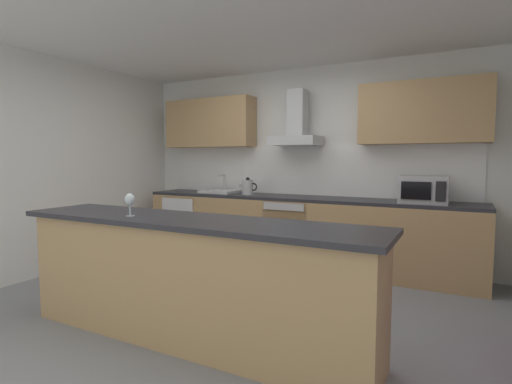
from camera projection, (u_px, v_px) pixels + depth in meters
The scene contains 15 objects.
ground at pixel (230, 308), 3.69m from camera, with size 5.96×4.96×0.02m, color gray.
ceiling at pixel (229, 20), 3.47m from camera, with size 5.96×4.96×0.02m, color white.
wall_back at pixel (308, 165), 5.38m from camera, with size 5.96×0.12×2.60m, color white.
wall_left at pixel (51, 166), 4.76m from camera, with size 0.12×4.96×2.60m, color white.
backsplash_tile at pixel (306, 170), 5.32m from camera, with size 4.22×0.02×0.66m, color white.
counter_back at pixel (297, 231), 5.11m from camera, with size 4.36×0.60×0.90m.
counter_island at pixel (189, 279), 2.98m from camera, with size 2.96×0.64×0.94m.
upper_cabinets at pixel (302, 119), 5.12m from camera, with size 4.31×0.32×0.70m.
oven at pixel (292, 230), 5.12m from camera, with size 0.60×0.62×0.80m.
refrigerator at pixel (190, 223), 5.89m from camera, with size 0.58×0.60×0.85m.
microwave at pixel (424, 190), 4.31m from camera, with size 0.50×0.38×0.30m.
sink at pixel (220, 191), 5.61m from camera, with size 0.50×0.40×0.26m.
kettle at pixel (248, 187), 5.34m from camera, with size 0.29×0.15×0.24m.
range_hood at pixel (297, 128), 5.12m from camera, with size 0.62×0.45×0.72m.
wine_glass at pixel (130, 200), 3.04m from camera, with size 0.08×0.08×0.18m.
Camera 1 is at (1.89, -3.06, 1.39)m, focal length 27.59 mm.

